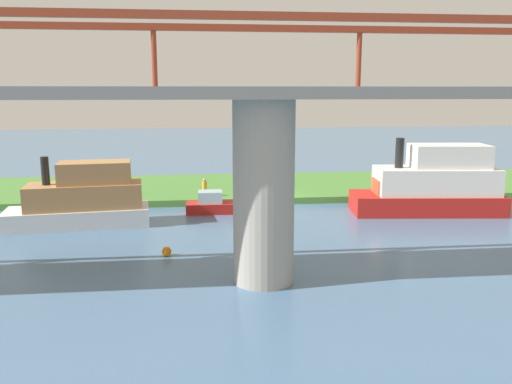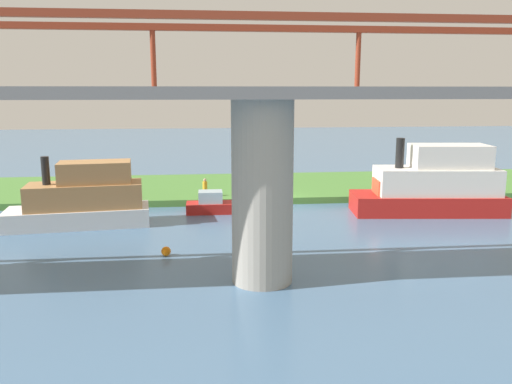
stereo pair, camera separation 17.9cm
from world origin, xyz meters
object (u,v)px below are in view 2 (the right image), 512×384
Objects in this scene: bridge_pylon at (262,193)px; pontoon_yellow at (83,200)px; marker_buoy at (166,251)px; houseboat_blue at (217,205)px; mooring_post at (278,191)px; person_on_bank at (205,187)px; skiff_small at (433,186)px.

pontoon_yellow is at bearing -46.88° from bridge_pylon.
bridge_pylon reaches higher than marker_buoy.
bridge_pylon is 14.22m from houseboat_blue.
mooring_post is 1.62× the size of marker_buoy.
skiff_small is at bearing 162.37° from person_on_bank.
mooring_post is 11.32m from skiff_small.
person_on_bank is 0.13× the size of skiff_small.
houseboat_blue is at bearing -107.14° from marker_buoy.
pontoon_yellow is 18.15× the size of marker_buoy.
bridge_pylon is 18.08m from skiff_small.
bridge_pylon is 7.25m from marker_buoy.
person_on_bank reaches higher than houseboat_blue.
mooring_post is at bearing -24.30° from skiff_small.
person_on_bank is 5.60m from mooring_post.
person_on_bank is at bearing -76.03° from houseboat_blue.
houseboat_blue is (15.03, -1.72, -1.41)m from skiff_small.
skiff_small is at bearing -156.39° from marker_buoy.
skiff_small reaches higher than mooring_post.
marker_buoy is (7.71, 12.50, -0.66)m from mooring_post.
marker_buoy is (4.59, -4.10, -3.84)m from bridge_pylon.
skiff_small is 19.70m from marker_buoy.
person_on_bank reaches higher than marker_buoy.
bridge_pylon is 17.18m from mooring_post.
marker_buoy is at bearing 72.86° from houseboat_blue.
bridge_pylon reaches higher than houseboat_blue.
mooring_post is (-3.11, -16.60, -3.18)m from bridge_pylon.
mooring_post is 0.08× the size of skiff_small.
bridge_pylon reaches higher than pontoon_yellow.
bridge_pylon is 16.35× the size of marker_buoy.
person_on_bank is at bearing -142.10° from pontoon_yellow.
person_on_bank is (2.47, -17.00, -2.89)m from bridge_pylon.
pontoon_yellow is at bearing 2.47° from skiff_small.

